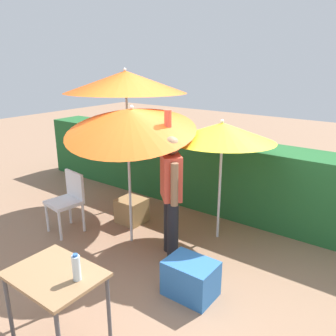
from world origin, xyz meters
TOP-DOWN VIEW (x-y plane):
  - ground_plane at (0.00, 0.00)m, footprint 24.00×24.00m
  - hedge_row at (0.00, 1.79)m, footprint 8.00×0.70m
  - umbrella_rainbow at (-1.32, 0.95)m, footprint 1.98×1.98m
  - umbrella_orange at (-0.42, 0.04)m, footprint 1.75×1.73m
  - umbrella_yellow at (0.48, 0.85)m, footprint 1.43×1.44m
  - person_vendor at (0.23, 0.04)m, footprint 0.46×0.45m
  - chair_plastic at (-1.41, -0.27)m, footprint 0.50×0.50m
  - cooler_box at (0.86, -0.46)m, footprint 0.54×0.40m
  - crate_cardboard at (-0.85, 0.48)m, footprint 0.41×0.39m
  - folding_table at (0.28, -1.71)m, footprint 0.80×0.60m
  - bottle_water at (0.51, -1.65)m, footprint 0.07×0.07m

SIDE VIEW (x-z plane):
  - ground_plane at x=0.00m, z-range 0.00..0.00m
  - crate_cardboard at x=-0.85m, z-range 0.00..0.38m
  - cooler_box at x=0.86m, z-range 0.00..0.41m
  - chair_plastic at x=-1.41m, z-range 0.07..0.96m
  - hedge_row at x=0.00m, z-range 0.00..1.18m
  - folding_table at x=0.28m, z-range 0.27..1.00m
  - bottle_water at x=0.51m, z-range 0.72..0.96m
  - person_vendor at x=0.23m, z-range -0.01..1.87m
  - umbrella_yellow at x=0.48m, z-range 0.69..2.40m
  - umbrella_orange at x=-0.42m, z-range 0.67..2.78m
  - umbrella_rainbow at x=-1.32m, z-range 0.95..3.29m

